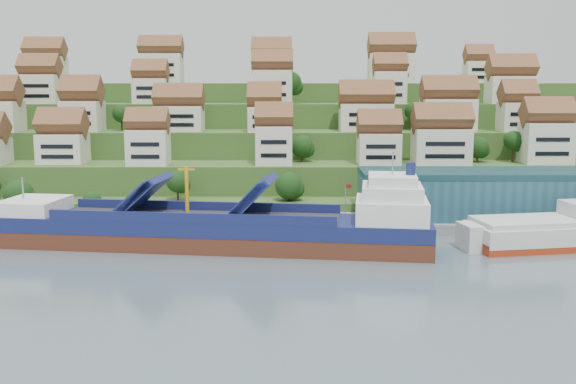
{
  "coord_description": "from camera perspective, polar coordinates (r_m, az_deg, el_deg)",
  "views": [
    {
      "loc": [
        6.59,
        -118.21,
        29.32
      ],
      "look_at": [
        6.33,
        14.0,
        8.0
      ],
      "focal_mm": 40.0,
      "sensor_mm": 36.0,
      "label": 1
    }
  ],
  "objects": [
    {
      "name": "hillside_village",
      "position": [
        179.59,
        -1.34,
        7.63
      ],
      "size": [
        155.95,
        62.02,
        29.29
      ],
      "color": "silver",
      "rests_on": "ground"
    },
    {
      "name": "flagpole",
      "position": [
        130.66,
        5.17,
        -0.76
      ],
      "size": [
        1.28,
        0.16,
        8.0
      ],
      "color": "gray",
      "rests_on": "quay"
    },
    {
      "name": "hillside",
      "position": [
        222.64,
        -1.59,
        4.35
      ],
      "size": [
        260.0,
        128.0,
        31.0
      ],
      "color": "#2D4C1E",
      "rests_on": "ground"
    },
    {
      "name": "quay",
      "position": [
        136.82,
        5.74,
        -2.79
      ],
      "size": [
        180.0,
        14.0,
        2.2
      ],
      "primitive_type": "cube",
      "color": "gray",
      "rests_on": "ground"
    },
    {
      "name": "cargo_ship",
      "position": [
        119.96,
        -5.93,
        -3.36
      ],
      "size": [
        82.43,
        22.72,
        18.12
      ],
      "rotation": [
        0.0,
        0.0,
        -0.12
      ],
      "color": "#522719",
      "rests_on": "ground"
    },
    {
      "name": "ground",
      "position": [
        121.97,
        -3.0,
        -4.76
      ],
      "size": [
        300.0,
        300.0,
        0.0
      ],
      "primitive_type": "plane",
      "color": "slate",
      "rests_on": "ground"
    },
    {
      "name": "hillside_trees",
      "position": [
        166.03,
        -3.36,
        5.08
      ],
      "size": [
        139.27,
        62.98,
        31.17
      ],
      "color": "#1B4015",
      "rests_on": "ground"
    },
    {
      "name": "second_ship",
      "position": [
        130.49,
        22.62,
        -3.34
      ],
      "size": [
        32.08,
        16.4,
        8.87
      ],
      "rotation": [
        0.0,
        0.0,
        0.17
      ],
      "color": "#962A10",
      "rests_on": "ground"
    },
    {
      "name": "warehouse",
      "position": [
        144.33,
        18.45,
        -0.13
      ],
      "size": [
        60.0,
        15.0,
        10.0
      ],
      "primitive_type": "cube",
      "color": "#255566",
      "rests_on": "quay"
    }
  ]
}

